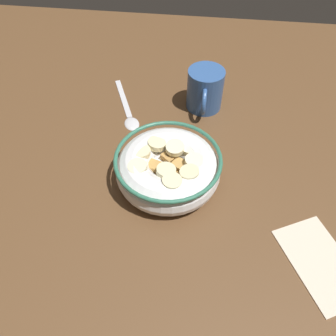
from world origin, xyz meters
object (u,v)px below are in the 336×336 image
Objects in this scene: coffee_mug at (205,90)px; folded_napkin at (321,262)px; cereal_bowl at (168,168)px; spoon at (129,113)px.

folded_napkin is at bearing 29.69° from coffee_mug.
coffee_mug reaches higher than cereal_bowl.
cereal_bowl is 1.74× the size of coffee_mug.
coffee_mug is at bearing 106.66° from spoon.
spoon reaches higher than folded_napkin.
spoon is 1.62× the size of coffee_mug.
cereal_bowl is 24.28cm from folded_napkin.
folded_napkin is at bearing 62.69° from cereal_bowl.
folded_napkin is at bearing 50.09° from spoon.
cereal_bowl is at bearing -13.47° from coffee_mug.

